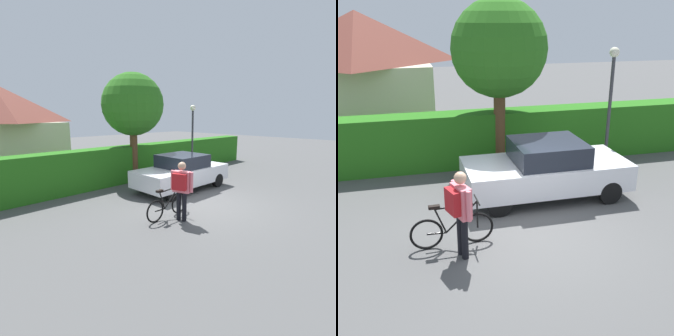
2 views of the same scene
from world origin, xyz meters
TOP-DOWN VIEW (x-y plane):
  - ground_plane at (0.00, 0.00)m, footprint 60.00×60.00m
  - hedge_row at (0.00, 4.52)m, footprint 17.88×0.90m
  - house_distant at (-3.86, 9.42)m, footprint 5.29×4.97m
  - parked_car_near at (0.87, 1.77)m, footprint 4.07×1.84m
  - bicycle at (-1.73, -0.06)m, footprint 1.67×0.50m
  - person_rider at (-1.62, -0.50)m, footprint 0.46×0.66m
  - street_lamp at (3.34, 3.31)m, footprint 0.28×0.28m
  - tree_kerbside at (0.26, 4.15)m, footprint 2.71×2.71m

SIDE VIEW (x-z plane):
  - ground_plane at x=0.00m, z-range 0.00..0.00m
  - bicycle at x=-1.73m, z-range -0.10..0.85m
  - parked_car_near at x=0.87m, z-range 0.00..1.44m
  - hedge_row at x=0.00m, z-range 0.00..1.63m
  - person_rider at x=-1.62m, z-range 0.19..1.92m
  - house_distant at x=-3.86m, z-range 0.05..4.55m
  - street_lamp at x=3.34m, z-range 0.57..4.08m
  - tree_kerbside at x=0.26m, z-range 1.02..5.85m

